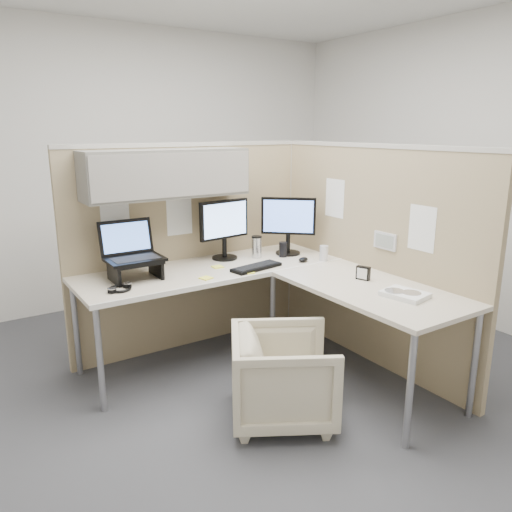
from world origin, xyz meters
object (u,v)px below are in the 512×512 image
desk (269,282)px  keyboard (256,267)px  office_chair (284,372)px  monitor_left (224,225)px

desk → keyboard: (0.02, 0.19, 0.05)m
keyboard → office_chair: bearing=-121.0°
monitor_left → keyboard: bearing=-89.7°
office_chair → monitor_left: monitor_left is taller
office_chair → desk: bearing=3.9°
office_chair → keyboard: size_ratio=1.54×
desk → monitor_left: 0.66m
office_chair → monitor_left: 1.36m
desk → keyboard: 0.20m
desk → monitor_left: monitor_left is taller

